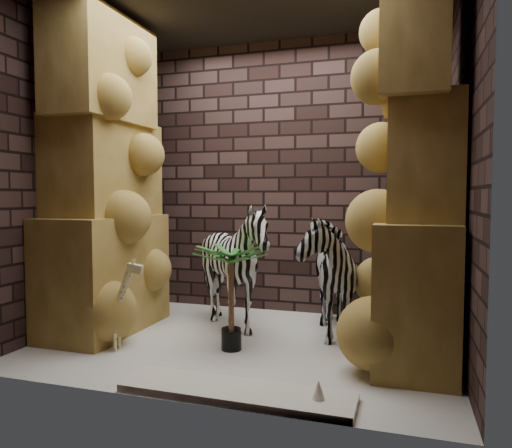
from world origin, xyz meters
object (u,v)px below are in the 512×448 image
(zebra_right, at_px, (323,264))
(zebra_left, at_px, (235,273))
(palm_front, at_px, (231,295))
(giraffe_toy, at_px, (105,303))
(surfboard, at_px, (236,392))
(palm_back, at_px, (231,300))

(zebra_right, distance_m, zebra_left, 0.85)
(zebra_right, xyz_separation_m, palm_front, (-0.71, -0.55, -0.23))
(giraffe_toy, relative_size, surfboard, 0.52)
(giraffe_toy, bearing_deg, zebra_right, 20.91)
(zebra_right, relative_size, zebra_left, 1.09)
(giraffe_toy, bearing_deg, zebra_left, 36.62)
(giraffe_toy, height_order, palm_back, palm_back)
(zebra_left, distance_m, palm_front, 0.48)
(palm_front, distance_m, palm_back, 0.12)
(palm_front, bearing_deg, zebra_left, 105.93)
(palm_front, height_order, surfboard, palm_front)
(palm_front, bearing_deg, surfboard, -67.87)
(giraffe_toy, xyz_separation_m, palm_front, (0.97, 0.42, 0.04))
(palm_front, xyz_separation_m, surfboard, (0.39, -0.96, -0.42))
(zebra_left, height_order, giraffe_toy, zebra_left)
(zebra_left, height_order, palm_back, zebra_left)
(zebra_right, bearing_deg, zebra_left, 170.58)
(zebra_right, distance_m, palm_front, 0.92)
(zebra_right, relative_size, palm_back, 1.57)
(zebra_left, xyz_separation_m, palm_front, (0.13, -0.44, -0.11))
(zebra_right, height_order, zebra_left, zebra_right)
(zebra_right, xyz_separation_m, palm_back, (-0.66, -0.65, -0.24))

